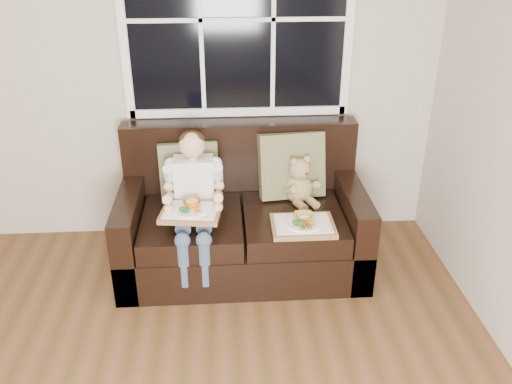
{
  "coord_description": "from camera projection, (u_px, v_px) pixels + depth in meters",
  "views": [
    {
      "loc": [
        0.66,
        -1.36,
        2.27
      ],
      "look_at": [
        0.87,
        1.85,
        0.64
      ],
      "focal_mm": 38.0,
      "sensor_mm": 36.0,
      "label": 1
    }
  ],
  "objects": [
    {
      "name": "child",
      "position": [
        194.0,
        190.0,
        3.62
      ],
      "size": [
        0.39,
        0.6,
        0.88
      ],
      "color": "silver",
      "rests_on": "loveseat"
    },
    {
      "name": "pillow_left",
      "position": [
        189.0,
        171.0,
        3.85
      ],
      "size": [
        0.44,
        0.24,
        0.43
      ],
      "rotation": [
        -0.21,
        0.0,
        0.14
      ],
      "color": "brown",
      "rests_on": "loveseat"
    },
    {
      "name": "pillow_right",
      "position": [
        292.0,
        165.0,
        3.89
      ],
      "size": [
        0.49,
        0.27,
        0.48
      ],
      "rotation": [
        -0.21,
        0.0,
        0.13
      ],
      "color": "brown",
      "rests_on": "loveseat"
    },
    {
      "name": "tray_left",
      "position": [
        191.0,
        211.0,
        3.51
      ],
      "size": [
        0.42,
        0.34,
        0.09
      ],
      "rotation": [
        0.0,
        0.0,
        -0.14
      ],
      "color": "#8E5E40",
      "rests_on": "child"
    },
    {
      "name": "teddy_bear",
      "position": [
        299.0,
        183.0,
        3.83
      ],
      "size": [
        0.25,
        0.3,
        0.36
      ],
      "rotation": [
        0.0,
        0.0,
        0.38
      ],
      "color": "#A18655",
      "rests_on": "loveseat"
    },
    {
      "name": "loveseat",
      "position": [
        242.0,
        223.0,
        3.9
      ],
      "size": [
        1.7,
        0.92,
        0.96
      ],
      "color": "black",
      "rests_on": "ground"
    },
    {
      "name": "tray_right",
      "position": [
        303.0,
        224.0,
        3.54
      ],
      "size": [
        0.41,
        0.32,
        0.09
      ],
      "rotation": [
        0.0,
        0.0,
        -0.01
      ],
      "color": "#8E5E40",
      "rests_on": "loveseat"
    },
    {
      "name": "window_back",
      "position": [
        237.0,
        19.0,
        3.71
      ],
      "size": [
        1.62,
        0.04,
        1.37
      ],
      "color": "black",
      "rests_on": "room_walls"
    }
  ]
}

